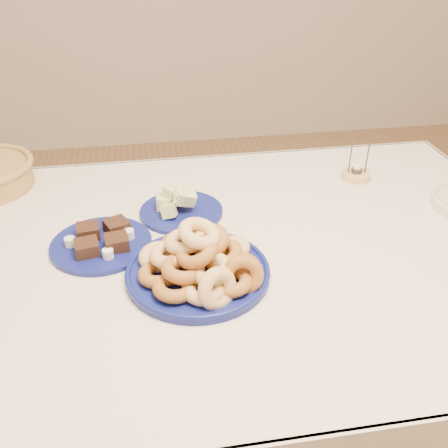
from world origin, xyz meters
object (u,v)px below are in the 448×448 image
(donut_platter, at_px, (200,264))
(candle_holder, at_px, (356,174))
(brownie_plate, at_px, (102,242))
(melon_plate, at_px, (180,205))
(dining_table, at_px, (221,280))

(donut_platter, relative_size, candle_holder, 2.88)
(brownie_plate, height_order, candle_holder, candle_holder)
(melon_plate, xyz_separation_m, brownie_plate, (-0.21, -0.13, -0.01))
(donut_platter, xyz_separation_m, candle_holder, (0.55, 0.42, -0.02))
(donut_platter, distance_m, brownie_plate, 0.28)
(brownie_plate, xyz_separation_m, candle_holder, (0.77, 0.26, 0.00))
(melon_plate, distance_m, brownie_plate, 0.25)
(brownie_plate, bearing_deg, dining_table, -10.06)
(candle_holder, bearing_deg, melon_plate, -167.84)
(melon_plate, height_order, brownie_plate, melon_plate)
(donut_platter, height_order, candle_holder, candle_holder)
(dining_table, relative_size, donut_platter, 3.92)
(brownie_plate, bearing_deg, melon_plate, 32.84)
(brownie_plate, relative_size, candle_holder, 2.08)
(dining_table, height_order, donut_platter, donut_platter)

